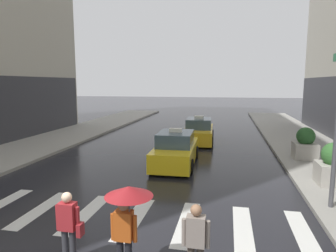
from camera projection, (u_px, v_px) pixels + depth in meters
crosswalk_markings at (110, 215)px, 8.83m from camera, size 11.30×2.80×0.01m
taxi_lead at (176, 150)px, 14.28m from camera, size 2.01×4.58×1.80m
taxi_second at (199, 132)px, 19.74m from camera, size 2.07×4.60×1.80m
pedestrian_with_umbrella at (127, 207)px, 5.81m from camera, size 0.96×0.96×1.94m
pedestrian_with_handbag at (69, 224)px, 6.31m from camera, size 0.60×0.24×1.65m
pedestrian_plain_coat at (196, 240)px, 5.69m from camera, size 0.55×0.24×1.65m
planter_near_corner at (333, 166)px, 11.03m from camera, size 1.10×1.10×1.60m
planter_mid_block at (305, 145)px, 14.83m from camera, size 1.10×1.10×1.60m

